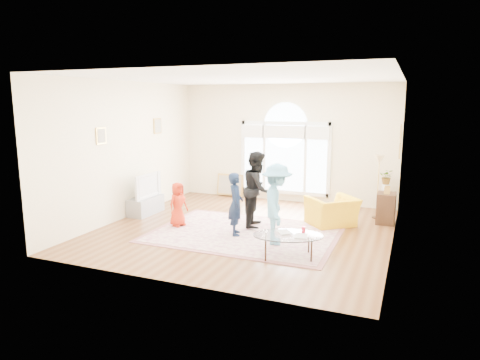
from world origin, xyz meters
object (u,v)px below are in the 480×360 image
at_px(area_rug, 245,233).
at_px(tv_console, 146,205).
at_px(coffee_table, 288,236).
at_px(television, 145,185).
at_px(armchair, 332,211).

relative_size(area_rug, tv_console, 3.60).
bearing_deg(coffee_table, tv_console, 139.71).
xyz_separation_m(tv_console, television, (0.01, -0.00, 0.50)).
bearing_deg(armchair, tv_console, -33.41).
height_order(area_rug, tv_console, tv_console).
height_order(tv_console, coffee_table, coffee_table).
xyz_separation_m(television, armchair, (4.42, 0.71, -0.39)).
bearing_deg(armchair, television, -33.40).
relative_size(coffee_table, armchair, 1.43).
relative_size(tv_console, coffee_table, 0.71).
xyz_separation_m(tv_console, coffee_table, (4.07, -1.60, 0.19)).
bearing_deg(area_rug, armchair, 39.39).
relative_size(television, coffee_table, 0.72).
bearing_deg(tv_console, television, -0.00).
bearing_deg(area_rug, coffee_table, -39.69).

